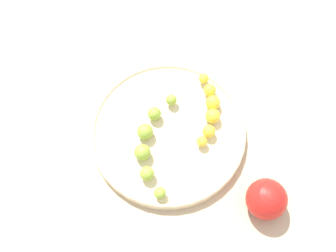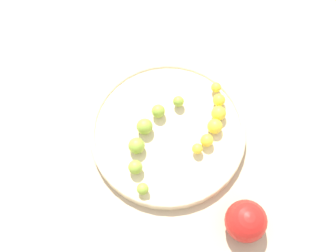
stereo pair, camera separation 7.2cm
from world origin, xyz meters
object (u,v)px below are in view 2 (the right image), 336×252
Objects in this scene: banana_yellow at (214,119)px; banana_green at (146,138)px; fruit_bowl at (168,131)px; apple_red at (246,221)px.

banana_green reaches higher than banana_yellow.
fruit_bowl is 1.46× the size of banana_green.
fruit_bowl is at bearing -131.66° from banana_green.
banana_yellow reaches higher than fruit_bowl.
banana_yellow is 0.13m from banana_green.
banana_green is (0.04, -0.03, 0.02)m from fruit_bowl.
banana_green is at bearing -111.00° from apple_red.
apple_red reaches higher than fruit_bowl.
apple_red reaches higher than banana_green.
banana_green is at bearing -145.34° from banana_yellow.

